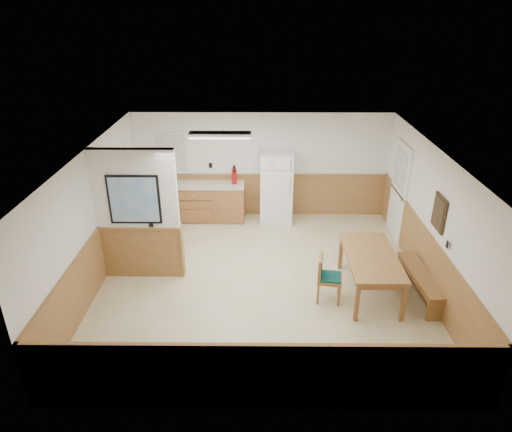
{
  "coord_description": "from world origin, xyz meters",
  "views": [
    {
      "loc": [
        -0.04,
        -7.25,
        4.75
      ],
      "look_at": [
        -0.11,
        0.4,
        1.15
      ],
      "focal_mm": 32.0,
      "sensor_mm": 36.0,
      "label": 1
    }
  ],
  "objects_px": {
    "dining_chair": "(325,275)",
    "fire_extinguisher": "(234,176)",
    "refrigerator": "(276,187)",
    "dining_table": "(371,260)",
    "soap_bottle": "(162,181)",
    "dining_bench": "(421,279)"
  },
  "relations": [
    {
      "from": "dining_table",
      "to": "fire_extinguisher",
      "type": "relative_size",
      "value": 3.91
    },
    {
      "from": "dining_table",
      "to": "dining_bench",
      "type": "relative_size",
      "value": 1.12
    },
    {
      "from": "dining_chair",
      "to": "fire_extinguisher",
      "type": "distance_m",
      "value": 3.74
    },
    {
      "from": "refrigerator",
      "to": "fire_extinguisher",
      "type": "relative_size",
      "value": 3.76
    },
    {
      "from": "refrigerator",
      "to": "dining_table",
      "type": "height_order",
      "value": "refrigerator"
    },
    {
      "from": "dining_table",
      "to": "refrigerator",
      "type": "bearing_deg",
      "value": 117.77
    },
    {
      "from": "dining_chair",
      "to": "soap_bottle",
      "type": "relative_size",
      "value": 4.38
    },
    {
      "from": "fire_extinguisher",
      "to": "soap_bottle",
      "type": "height_order",
      "value": "fire_extinguisher"
    },
    {
      "from": "dining_bench",
      "to": "dining_chair",
      "type": "distance_m",
      "value": 1.72
    },
    {
      "from": "refrigerator",
      "to": "fire_extinguisher",
      "type": "height_order",
      "value": "refrigerator"
    },
    {
      "from": "dining_table",
      "to": "dining_chair",
      "type": "height_order",
      "value": "dining_chair"
    },
    {
      "from": "dining_bench",
      "to": "soap_bottle",
      "type": "xyz_separation_m",
      "value": [
        -5.11,
        3.09,
        0.66
      ]
    },
    {
      "from": "soap_bottle",
      "to": "fire_extinguisher",
      "type": "bearing_deg",
      "value": 1.81
    },
    {
      "from": "dining_bench",
      "to": "soap_bottle",
      "type": "bearing_deg",
      "value": 145.06
    },
    {
      "from": "dining_bench",
      "to": "fire_extinguisher",
      "type": "bearing_deg",
      "value": 133.71
    },
    {
      "from": "dining_chair",
      "to": "soap_bottle",
      "type": "xyz_separation_m",
      "value": [
        -3.4,
        3.21,
        0.5
      ]
    },
    {
      "from": "refrigerator",
      "to": "dining_chair",
      "type": "bearing_deg",
      "value": -76.41
    },
    {
      "from": "soap_bottle",
      "to": "dining_bench",
      "type": "bearing_deg",
      "value": -31.17
    },
    {
      "from": "dining_chair",
      "to": "dining_table",
      "type": "bearing_deg",
      "value": 23.43
    },
    {
      "from": "dining_table",
      "to": "dining_bench",
      "type": "bearing_deg",
      "value": -5.81
    },
    {
      "from": "fire_extinguisher",
      "to": "soap_bottle",
      "type": "relative_size",
      "value": 2.3
    },
    {
      "from": "dining_chair",
      "to": "fire_extinguisher",
      "type": "relative_size",
      "value": 1.9
    }
  ]
}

